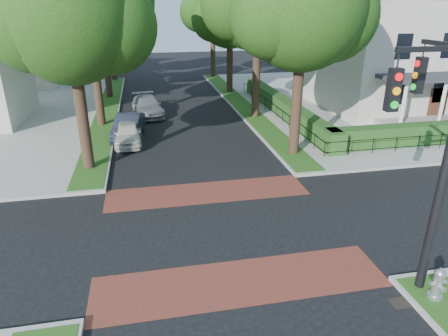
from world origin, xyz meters
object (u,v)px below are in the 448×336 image
at_px(parked_car_middle, 128,126).
at_px(fire_hydrant, 438,284).
at_px(traffic_signal, 440,138).
at_px(parked_car_front, 128,133).
at_px(parked_car_rear, 147,106).

bearing_deg(parked_car_middle, fire_hydrant, -54.20).
bearing_deg(parked_car_middle, traffic_signal, -54.04).
distance_m(parked_car_front, parked_car_rear, 6.81).
relative_size(parked_car_rear, fire_hydrant, 4.81).
bearing_deg(traffic_signal, fire_hydrant, -66.97).
bearing_deg(fire_hydrant, parked_car_rear, 91.54).
height_order(traffic_signal, parked_car_middle, traffic_signal).
xyz_separation_m(parked_car_front, fire_hydrant, (8.80, -15.97, -0.03)).
xyz_separation_m(traffic_signal, fire_hydrant, (0.31, -0.74, -4.08)).
bearing_deg(parked_car_rear, traffic_signal, -79.27).
height_order(parked_car_middle, fire_hydrant, parked_car_middle).
height_order(traffic_signal, parked_car_rear, traffic_signal).
height_order(parked_car_front, parked_car_middle, parked_car_middle).
height_order(traffic_signal, parked_car_front, traffic_signal).
height_order(parked_car_front, fire_hydrant, parked_car_front).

